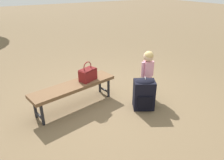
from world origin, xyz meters
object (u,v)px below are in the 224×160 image
object	(u,v)px
park_bench	(74,87)
child_standing	(148,67)
backpack_large	(144,93)
handbag	(88,74)

from	to	relation	value
park_bench	child_standing	distance (m)	1.45
child_standing	backpack_large	bearing A→B (deg)	-135.20
child_standing	park_bench	bearing A→B (deg)	164.66
handbag	backpack_large	world-z (taller)	handbag
park_bench	child_standing	world-z (taller)	child_standing
child_standing	backpack_large	world-z (taller)	child_standing
park_bench	backpack_large	size ratio (longest dim) A/B	2.64
child_standing	backpack_large	size ratio (longest dim) A/B	1.53
backpack_large	child_standing	bearing A→B (deg)	44.80
park_bench	backpack_large	xyz separation A→B (m)	(1.06, -0.69, -0.08)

